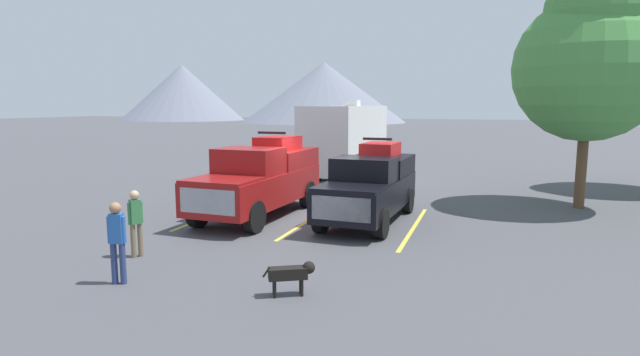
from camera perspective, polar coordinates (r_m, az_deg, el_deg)
name	(u,v)px	position (r m, az deg, el deg)	size (l,w,h in m)	color
ground_plane	(312,218)	(16.31, -0.91, -4.56)	(240.00, 240.00, 0.00)	#47474C
pickup_truck_a	(261,177)	(16.70, -6.70, 0.08)	(2.39, 5.87, 2.72)	maroon
pickup_truck_b	(370,184)	(15.90, 5.71, -0.70)	(2.24, 5.37, 2.56)	black
lot_stripe_a	(219,212)	(17.50, -11.34, -3.83)	(0.12, 5.50, 0.01)	gold
lot_stripe_b	(310,219)	(16.14, -1.14, -4.69)	(0.12, 5.50, 0.01)	gold
lot_stripe_c	(414,227)	(15.37, 10.53, -5.48)	(0.12, 5.50, 0.01)	gold
camper_trailer_a	(346,138)	(24.80, 2.99, 4.57)	(2.51, 8.74, 3.87)	white
person_a	(117,237)	(11.03, -21.92, -6.21)	(0.36, 0.27, 1.69)	navy
person_b	(136,219)	(12.81, -20.07, -4.35)	(0.29, 0.31, 1.62)	#726047
dog	(292,273)	(9.81, -3.12, -10.64)	(0.91, 0.61, 0.65)	black
tree_a	(591,55)	(19.85, 28.26, 12.10)	(4.99, 4.99, 8.34)	brown
mountain_ridge	(397,94)	(106.49, 8.66, 9.35)	(144.62, 36.99, 13.30)	slate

